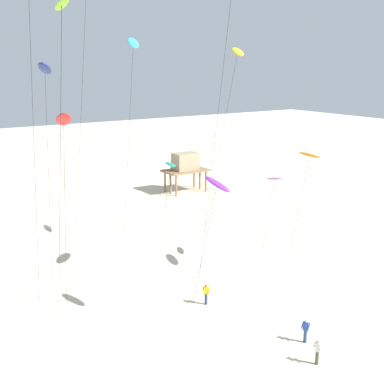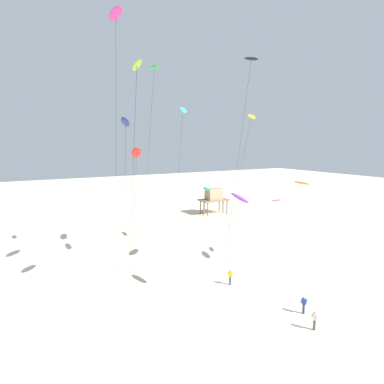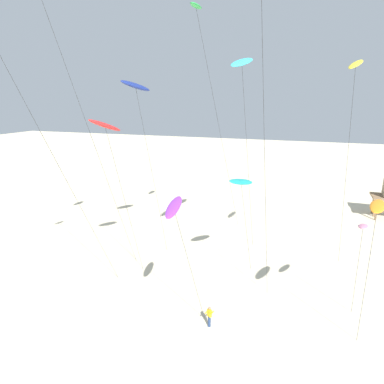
{
  "view_description": "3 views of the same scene",
  "coord_description": "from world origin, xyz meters",
  "px_view_note": "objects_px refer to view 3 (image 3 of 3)",
  "views": [
    {
      "loc": [
        -17.02,
        -21.85,
        18.14
      ],
      "look_at": [
        3.73,
        9.63,
        8.76
      ],
      "focal_mm": 49.13,
      "sensor_mm": 36.0,
      "label": 1
    },
    {
      "loc": [
        -15.8,
        -18.72,
        15.47
      ],
      "look_at": [
        0.15,
        9.75,
        10.5
      ],
      "focal_mm": 30.14,
      "sensor_mm": 36.0,
      "label": 2
    },
    {
      "loc": [
        10.15,
        -12.24,
        16.58
      ],
      "look_at": [
        1.71,
        11.94,
        9.4
      ],
      "focal_mm": 31.24,
      "sensor_mm": 36.0,
      "label": 3
    }
  ],
  "objects_px": {
    "kite_red": "(105,126)",
    "kite_pink": "(363,227)",
    "kite_cyan": "(242,64)",
    "kite_purple": "(174,208)",
    "kite_teal": "(241,182)",
    "kite_orange": "(378,207)",
    "kite_navy": "(136,87)",
    "kite_flyer_middle": "(209,316)",
    "kite_yellow": "(356,67)",
    "kite_green": "(197,11)"
  },
  "relations": [
    {
      "from": "kite_red",
      "to": "kite_pink",
      "type": "relative_size",
      "value": 1.82
    },
    {
      "from": "kite_cyan",
      "to": "kite_purple",
      "type": "bearing_deg",
      "value": -94.58
    },
    {
      "from": "kite_pink",
      "to": "kite_teal",
      "type": "bearing_deg",
      "value": 163.46
    },
    {
      "from": "kite_cyan",
      "to": "kite_red",
      "type": "bearing_deg",
      "value": -139.32
    },
    {
      "from": "kite_teal",
      "to": "kite_pink",
      "type": "xyz_separation_m",
      "value": [
        9.19,
        -2.73,
        -1.82
      ]
    },
    {
      "from": "kite_orange",
      "to": "kite_navy",
      "type": "xyz_separation_m",
      "value": [
        -18.97,
        7.44,
        6.89
      ]
    },
    {
      "from": "kite_navy",
      "to": "kite_purple",
      "type": "bearing_deg",
      "value": -52.76
    },
    {
      "from": "kite_purple",
      "to": "kite_pink",
      "type": "xyz_separation_m",
      "value": [
        11.39,
        6.84,
        -2.28
      ]
    },
    {
      "from": "kite_red",
      "to": "kite_teal",
      "type": "bearing_deg",
      "value": 20.73
    },
    {
      "from": "kite_red",
      "to": "kite_pink",
      "type": "distance_m",
      "value": 20.64
    },
    {
      "from": "kite_purple",
      "to": "kite_flyer_middle",
      "type": "bearing_deg",
      "value": 65.98
    },
    {
      "from": "kite_purple",
      "to": "kite_flyer_middle",
      "type": "xyz_separation_m",
      "value": [
        1.41,
        3.17,
        -9.36
      ]
    },
    {
      "from": "kite_yellow",
      "to": "kite_green",
      "type": "bearing_deg",
      "value": 170.05
    },
    {
      "from": "kite_yellow",
      "to": "kite_purple",
      "type": "xyz_separation_m",
      "value": [
        -10.04,
        -10.9,
        -8.55
      ]
    },
    {
      "from": "kite_pink",
      "to": "kite_purple",
      "type": "bearing_deg",
      "value": -149.01
    },
    {
      "from": "kite_yellow",
      "to": "kite_orange",
      "type": "height_order",
      "value": "kite_yellow"
    },
    {
      "from": "kite_purple",
      "to": "kite_cyan",
      "type": "bearing_deg",
      "value": 85.42
    },
    {
      "from": "kite_yellow",
      "to": "kite_cyan",
      "type": "distance_m",
      "value": 9.38
    },
    {
      "from": "kite_cyan",
      "to": "kite_orange",
      "type": "xyz_separation_m",
      "value": [
        10.18,
        -10.91,
        -8.85
      ]
    },
    {
      "from": "kite_teal",
      "to": "kite_purple",
      "type": "bearing_deg",
      "value": -102.95
    },
    {
      "from": "kite_yellow",
      "to": "kite_pink",
      "type": "distance_m",
      "value": 11.65
    },
    {
      "from": "kite_yellow",
      "to": "kite_purple",
      "type": "relative_size",
      "value": 1.81
    },
    {
      "from": "kite_red",
      "to": "kite_flyer_middle",
      "type": "bearing_deg",
      "value": -14.54
    },
    {
      "from": "kite_green",
      "to": "kite_teal",
      "type": "distance_m",
      "value": 15.56
    },
    {
      "from": "kite_purple",
      "to": "kite_flyer_middle",
      "type": "height_order",
      "value": "kite_purple"
    },
    {
      "from": "kite_orange",
      "to": "kite_green",
      "type": "bearing_deg",
      "value": 143.67
    },
    {
      "from": "kite_flyer_middle",
      "to": "kite_teal",
      "type": "bearing_deg",
      "value": 82.97
    },
    {
      "from": "kite_orange",
      "to": "kite_flyer_middle",
      "type": "xyz_separation_m",
      "value": [
        -9.86,
        0.48,
        -9.83
      ]
    },
    {
      "from": "kite_red",
      "to": "kite_purple",
      "type": "height_order",
      "value": "kite_red"
    },
    {
      "from": "kite_navy",
      "to": "kite_flyer_middle",
      "type": "relative_size",
      "value": 11.02
    },
    {
      "from": "kite_green",
      "to": "kite_cyan",
      "type": "height_order",
      "value": "kite_green"
    },
    {
      "from": "kite_orange",
      "to": "kite_flyer_middle",
      "type": "bearing_deg",
      "value": 177.22
    },
    {
      "from": "kite_red",
      "to": "kite_teal",
      "type": "xyz_separation_m",
      "value": [
        10.36,
        3.92,
        -4.68
      ]
    },
    {
      "from": "kite_orange",
      "to": "kite_navy",
      "type": "relative_size",
      "value": 0.6
    },
    {
      "from": "kite_green",
      "to": "kite_red",
      "type": "bearing_deg",
      "value": -124.39
    },
    {
      "from": "kite_yellow",
      "to": "kite_cyan",
      "type": "relative_size",
      "value": 0.96
    },
    {
      "from": "kite_navy",
      "to": "kite_cyan",
      "type": "bearing_deg",
      "value": 21.56
    },
    {
      "from": "kite_teal",
      "to": "kite_flyer_middle",
      "type": "distance_m",
      "value": 10.99
    },
    {
      "from": "kite_cyan",
      "to": "kite_green",
      "type": "bearing_deg",
      "value": -174.21
    },
    {
      "from": "kite_red",
      "to": "kite_orange",
      "type": "distance_m",
      "value": 20.01
    },
    {
      "from": "kite_purple",
      "to": "kite_pink",
      "type": "height_order",
      "value": "kite_purple"
    },
    {
      "from": "kite_pink",
      "to": "kite_flyer_middle",
      "type": "bearing_deg",
      "value": -159.79
    },
    {
      "from": "kite_cyan",
      "to": "kite_flyer_middle",
      "type": "xyz_separation_m",
      "value": [
        0.32,
        -10.44,
        -18.68
      ]
    },
    {
      "from": "kite_green",
      "to": "kite_purple",
      "type": "height_order",
      "value": "kite_green"
    },
    {
      "from": "kite_purple",
      "to": "kite_flyer_middle",
      "type": "distance_m",
      "value": 9.98
    },
    {
      "from": "kite_green",
      "to": "kite_pink",
      "type": "height_order",
      "value": "kite_green"
    },
    {
      "from": "kite_orange",
      "to": "kite_pink",
      "type": "xyz_separation_m",
      "value": [
        0.12,
        4.15,
        -2.75
      ]
    },
    {
      "from": "kite_navy",
      "to": "kite_green",
      "type": "bearing_deg",
      "value": 33.07
    },
    {
      "from": "kite_yellow",
      "to": "kite_flyer_middle",
      "type": "xyz_separation_m",
      "value": [
        -8.62,
        -7.73,
        -17.92
      ]
    },
    {
      "from": "kite_green",
      "to": "kite_yellow",
      "type": "distance_m",
      "value": 14.22
    }
  ]
}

